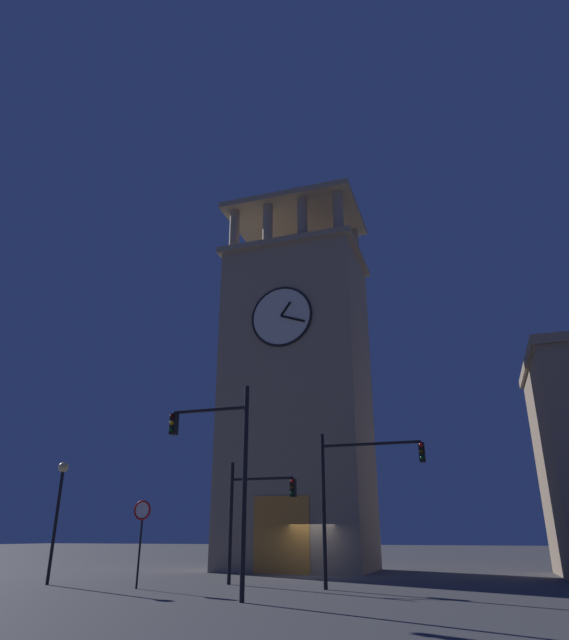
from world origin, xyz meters
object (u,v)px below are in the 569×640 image
object	(u,v)px
traffic_signal_far	(223,461)
no_horn_sign	(142,518)
street_lamp	(59,497)
traffic_signal_near	(356,482)
traffic_signal_mid	(253,505)
clocktower	(298,393)

from	to	relation	value
traffic_signal_far	no_horn_sign	bearing A→B (deg)	-32.10
street_lamp	traffic_signal_near	bearing A→B (deg)	-173.30
traffic_signal_far	no_horn_sign	distance (m)	6.03
traffic_signal_near	traffic_signal_mid	distance (m)	4.99
traffic_signal_mid	no_horn_sign	size ratio (longest dim) A/B	1.53
traffic_signal_mid	traffic_signal_far	world-z (taller)	traffic_signal_far
clocktower	traffic_signal_mid	size ratio (longest dim) A/B	5.26
traffic_signal_near	traffic_signal_far	xyz separation A→B (m)	(3.55, 5.08, 0.37)
traffic_signal_near	traffic_signal_far	world-z (taller)	traffic_signal_far
clocktower	no_horn_sign	distance (m)	15.62
clocktower	traffic_signal_mid	xyz separation A→B (m)	(-1.01, 10.11, -7.43)
no_horn_sign	clocktower	bearing A→B (deg)	-101.25
street_lamp	traffic_signal_far	bearing A→B (deg)	159.47
traffic_signal_mid	street_lamp	size ratio (longest dim) A/B	1.00
traffic_signal_near	no_horn_sign	size ratio (longest dim) A/B	1.80
traffic_signal_mid	no_horn_sign	world-z (taller)	traffic_signal_mid
traffic_signal_mid	traffic_signal_near	bearing A→B (deg)	168.05
traffic_signal_near	street_lamp	size ratio (longest dim) A/B	1.18
clocktower	street_lamp	distance (m)	16.20
traffic_signal_far	street_lamp	bearing A→B (deg)	-20.53
clocktower	traffic_signal_mid	distance (m)	12.58
clocktower	traffic_signal_near	distance (m)	14.22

